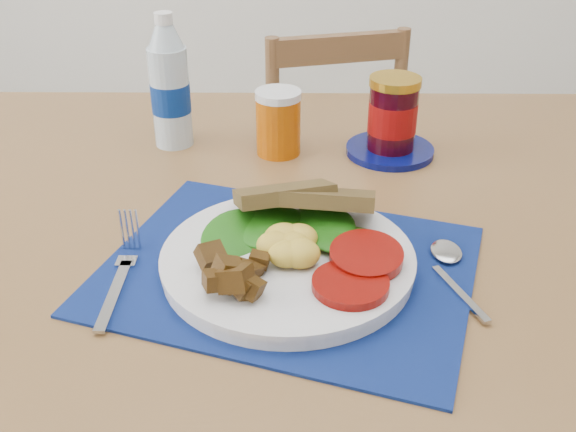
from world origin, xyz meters
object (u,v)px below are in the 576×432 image
at_px(breakfast_plate, 283,255).
at_px(water_bottle, 170,89).
at_px(jam_on_saucer, 392,121).
at_px(juice_glass, 278,124).
at_px(chair_far, 324,141).

relative_size(breakfast_plate, water_bottle, 1.37).
distance_m(water_bottle, jam_on_saucer, 0.37).
bearing_deg(jam_on_saucer, water_bottle, 174.26).
distance_m(breakfast_plate, jam_on_saucer, 0.39).
relative_size(water_bottle, juice_glass, 2.20).
relative_size(chair_far, water_bottle, 4.48).
height_order(chair_far, juice_glass, chair_far).
height_order(water_bottle, jam_on_saucer, water_bottle).
height_order(water_bottle, juice_glass, water_bottle).
relative_size(chair_far, juice_glass, 9.87).
height_order(chair_far, jam_on_saucer, chair_far).
distance_m(chair_far, breakfast_plate, 0.96).
bearing_deg(jam_on_saucer, chair_far, 98.06).
height_order(chair_far, breakfast_plate, chair_far).
relative_size(water_bottle, jam_on_saucer, 1.53).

